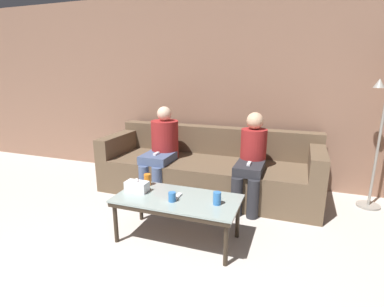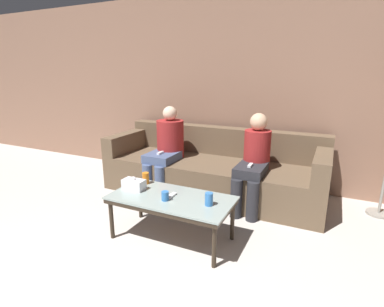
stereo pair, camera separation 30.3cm
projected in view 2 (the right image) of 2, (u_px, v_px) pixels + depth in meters
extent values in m
cube|color=#8C6651|center=(230.00, 90.00, 4.16)|extent=(12.00, 0.06, 2.60)
cube|color=brown|center=(212.00, 177.00, 3.91)|extent=(2.79, 0.97, 0.44)
cube|color=brown|center=(223.00, 141.00, 4.14)|extent=(2.79, 0.20, 0.38)
cube|color=brown|center=(129.00, 141.00, 4.36)|extent=(0.18, 0.97, 0.26)
cube|color=brown|center=(323.00, 164.00, 3.28)|extent=(0.18, 0.97, 0.26)
cube|color=#8C9E99|center=(171.00, 198.00, 2.78)|extent=(1.15, 0.57, 0.02)
cube|color=#2D2319|center=(171.00, 201.00, 2.79)|extent=(1.13, 0.56, 0.04)
cylinder|color=#2D2319|center=(112.00, 220.00, 2.85)|extent=(0.04, 0.04, 0.37)
cylinder|color=#2D2319|center=(214.00, 247.00, 2.42)|extent=(0.04, 0.04, 0.37)
cylinder|color=#2D2319|center=(140.00, 201.00, 3.26)|extent=(0.04, 0.04, 0.37)
cylinder|color=#2D2319|center=(232.00, 221.00, 2.83)|extent=(0.04, 0.04, 0.37)
cylinder|color=#3372BF|center=(209.00, 199.00, 2.59)|extent=(0.07, 0.07, 0.12)
cylinder|color=orange|center=(146.00, 178.00, 3.09)|extent=(0.07, 0.07, 0.12)
cylinder|color=#3372BF|center=(165.00, 196.00, 2.69)|extent=(0.07, 0.07, 0.09)
cube|color=white|center=(134.00, 184.00, 2.95)|extent=(0.22, 0.12, 0.10)
sphere|color=white|center=(134.00, 178.00, 2.93)|extent=(0.04, 0.04, 0.04)
cube|color=white|center=(171.00, 196.00, 2.77)|extent=(0.04, 0.15, 0.02)
cylinder|color=gray|center=(378.00, 213.00, 3.37)|extent=(0.26, 0.26, 0.02)
cylinder|color=#47567A|center=(148.00, 181.00, 3.77)|extent=(0.13, 0.13, 0.44)
cylinder|color=#47567A|center=(160.00, 183.00, 3.69)|extent=(0.13, 0.13, 0.44)
cube|color=#47567A|center=(162.00, 157.00, 3.85)|extent=(0.36, 0.44, 0.10)
cylinder|color=maroon|center=(170.00, 139.00, 3.99)|extent=(0.36, 0.36, 0.49)
sphere|color=beige|center=(170.00, 113.00, 3.90)|extent=(0.19, 0.19, 0.19)
cube|color=white|center=(160.00, 153.00, 3.79)|extent=(0.04, 0.12, 0.02)
cylinder|color=#28282D|center=(236.00, 198.00, 3.26)|extent=(0.13, 0.13, 0.44)
cylinder|color=#28282D|center=(252.00, 201.00, 3.18)|extent=(0.13, 0.13, 0.44)
cube|color=#28282D|center=(251.00, 170.00, 3.35)|extent=(0.31, 0.47, 0.10)
cylinder|color=maroon|center=(257.00, 150.00, 3.51)|extent=(0.31, 0.31, 0.46)
sphere|color=#DBAD89|center=(259.00, 122.00, 3.42)|extent=(0.20, 0.20, 0.20)
cube|color=white|center=(250.00, 165.00, 3.29)|extent=(0.04, 0.12, 0.02)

